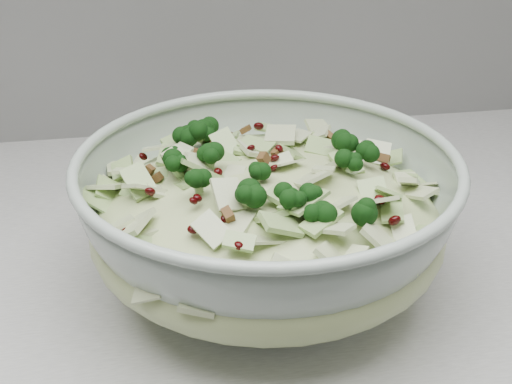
# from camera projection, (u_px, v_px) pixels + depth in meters

# --- Properties ---
(mixing_bowl) EXTENTS (0.41, 0.41, 0.13)m
(mixing_bowl) POSITION_uv_depth(u_px,v_px,m) (267.00, 222.00, 0.61)
(mixing_bowl) COLOR #A3B3A6
(mixing_bowl) RESTS_ON counter
(salad) EXTENTS (0.31, 0.31, 0.13)m
(salad) POSITION_uv_depth(u_px,v_px,m) (267.00, 200.00, 0.60)
(salad) COLOR beige
(salad) RESTS_ON mixing_bowl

